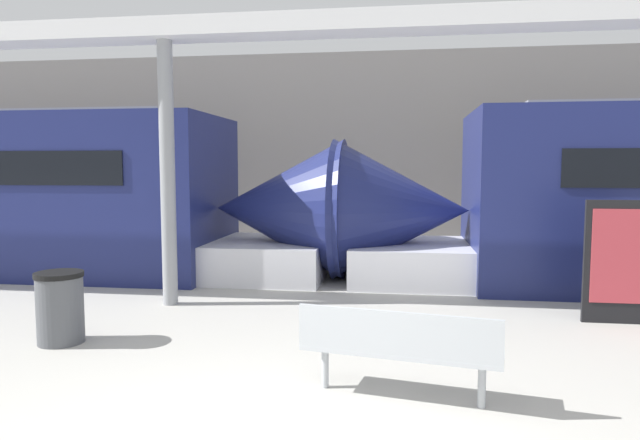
% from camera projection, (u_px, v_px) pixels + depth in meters
% --- Properties ---
extents(station_wall, '(56.00, 0.20, 5.00)m').
position_uv_depth(station_wall, '(362.00, 152.00, 14.54)').
color(station_wall, gray).
rests_on(station_wall, ground_plane).
extents(bench_near, '(1.86, 0.77, 0.85)m').
position_uv_depth(bench_near, '(399.00, 345.00, 5.11)').
color(bench_near, '#ADB2B7').
rests_on(bench_near, ground_plane).
extents(trash_bin, '(0.56, 0.56, 0.86)m').
position_uv_depth(trash_bin, '(60.00, 307.00, 6.82)').
color(trash_bin, '#4C4F54').
rests_on(trash_bin, ground_plane).
extents(poster_board, '(1.12, 0.07, 1.67)m').
position_uv_depth(poster_board, '(628.00, 262.00, 7.62)').
color(poster_board, black).
rests_on(poster_board, ground_plane).
extents(support_column_near, '(0.23, 0.23, 3.98)m').
position_uv_depth(support_column_near, '(168.00, 175.00, 8.61)').
color(support_column_near, gray).
rests_on(support_column_near, ground_plane).
extents(canopy_beam, '(28.00, 0.60, 0.28)m').
position_uv_depth(canopy_beam, '(164.00, 30.00, 8.41)').
color(canopy_beam, silver).
rests_on(canopy_beam, support_column_near).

